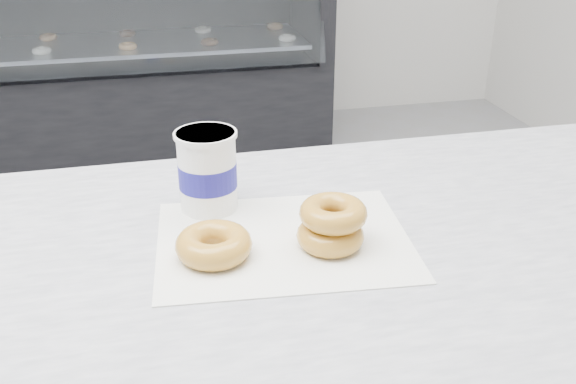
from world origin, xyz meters
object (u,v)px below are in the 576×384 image
coffee_cup (207,170)px  display_case (90,63)px  donut_stack (332,224)px  donut_single (214,244)px

coffee_cup → display_case: bearing=75.2°
display_case → coffee_cup: (0.34, -2.54, 0.47)m
display_case → donut_stack: size_ratio=24.90×
display_case → donut_stack: (0.48, -2.69, 0.44)m
donut_single → display_case: bearing=97.0°
donut_stack → donut_single: bearing=177.5°
display_case → donut_stack: bearing=-79.8°
donut_single → coffee_cup: 0.15m
donut_stack → coffee_cup: coffee_cup is taller
coffee_cup → donut_single: bearing=-116.5°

